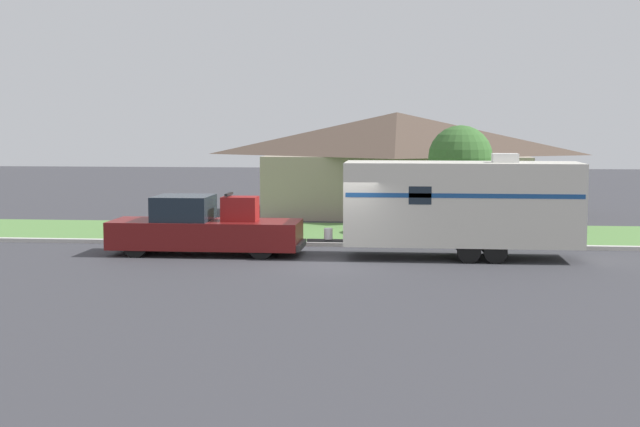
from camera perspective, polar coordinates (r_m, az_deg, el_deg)
ground_plane at (r=27.75m, az=1.11°, el=-3.17°), size 120.00×120.00×0.00m
curb_strip at (r=31.44m, az=1.67°, el=-1.99°), size 80.00×0.30×0.14m
lawn_strip at (r=35.06m, az=2.10°, el=-1.28°), size 80.00×7.00×0.03m
house_across_street at (r=42.78m, az=4.92°, el=3.34°), size 12.96×7.89×4.86m
pickup_truck at (r=29.68m, az=-7.45°, el=-0.96°), size 6.38×2.07×2.05m
travel_trailer at (r=28.84m, az=9.07°, el=0.63°), size 8.71×2.30×3.37m
mailbox at (r=33.67m, az=-10.24°, el=0.12°), size 0.48×0.20×1.37m
tree_in_yard at (r=35.04m, az=8.97°, el=3.55°), size 2.49×2.49×4.26m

